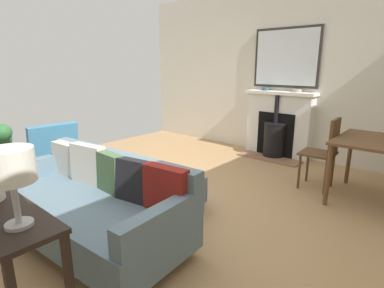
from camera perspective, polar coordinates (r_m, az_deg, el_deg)
The scene contains 12 objects.
ground_plane at distance 3.55m, azimuth -6.81°, elevation -11.38°, with size 5.84×5.73×0.01m, color tan.
wall_left at distance 5.59m, azimuth 15.81°, elevation 12.79°, with size 0.12×5.73×2.84m, color silver.
fireplace at distance 5.41m, azimuth 15.83°, elevation 2.91°, with size 0.58×1.19×1.12m.
mirror_over_mantel at distance 5.43m, azimuth 17.32°, elevation 15.26°, with size 0.04×1.13×0.97m.
mantel_bowl_near at distance 5.49m, azimuth 13.69°, elevation 10.12°, with size 0.12×0.12×0.06m.
mantel_bowl_far at distance 5.26m, azimuth 19.16°, elevation 9.52°, with size 0.15×0.15×0.05m.
sofa at distance 2.91m, azimuth -18.02°, elevation -10.48°, with size 0.99×1.97×0.79m.
ottoman at distance 3.35m, azimuth -4.48°, elevation -8.57°, with size 0.56×0.68×0.37m.
armchair_accent at distance 4.37m, azimuth -25.10°, elevation -1.00°, with size 0.73×0.66×0.84m.
table_lamp_far_end at distance 1.76m, azimuth -31.04°, elevation -4.02°, with size 0.23×0.23×0.42m.
dining_table at distance 3.98m, azimuth 30.85°, elevation -0.75°, with size 0.97×0.73×0.74m.
dining_chair_near_fireplace at distance 4.11m, azimuth 23.89°, elevation -0.75°, with size 0.41×0.41×0.93m.
Camera 1 is at (2.14, 2.37, 1.54)m, focal length 28.28 mm.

